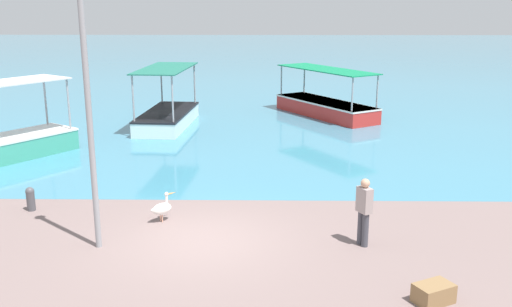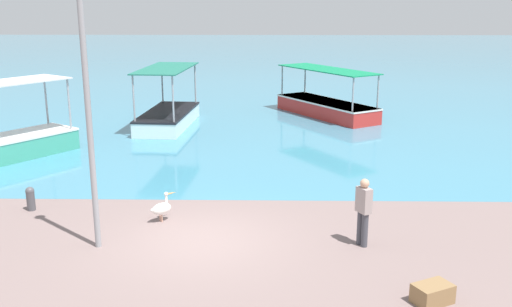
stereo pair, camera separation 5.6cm
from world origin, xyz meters
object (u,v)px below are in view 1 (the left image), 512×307
fishing_boat_far_right (325,106)px  fishing_boat_near_left (167,115)px  pelican (162,208)px  mooring_bollard (31,198)px  fisherman_standing (364,210)px  cargo_crate (434,293)px  lamp_post (88,103)px

fishing_boat_far_right → fishing_boat_near_left: (-7.78, -2.69, 0.00)m
fishing_boat_near_left → pelican: (1.89, -12.21, -0.17)m
fishing_boat_far_right → mooring_bollard: fishing_boat_far_right is taller
fisherman_standing → cargo_crate: bearing=-70.9°
fishing_boat_far_right → pelican: (-5.89, -14.90, -0.17)m
fishing_boat_far_right → fishing_boat_near_left: bearing=-160.9°
fishing_boat_near_left → cargo_crate: 18.25m
pelican → lamp_post: bearing=-126.7°
fisherman_standing → mooring_bollard: bearing=166.0°
lamp_post → fisherman_standing: size_ratio=3.75×
lamp_post → cargo_crate: lamp_post is taller
mooring_bollard → lamp_post: bearing=-43.1°
fishing_boat_far_right → cargo_crate: 19.10m
fisherman_standing → cargo_crate: size_ratio=2.25×
lamp_post → mooring_bollard: size_ratio=9.16×
fishing_boat_near_left → cargo_crate: bearing=-64.1°
fishing_boat_far_right → cargo_crate: size_ratio=8.49×
lamp_post → cargo_crate: size_ratio=8.41×
pelican → mooring_bollard: size_ratio=1.16×
fishing_boat_far_right → pelican: bearing=-111.6°
mooring_bollard → cargo_crate: size_ratio=0.92×
fishing_boat_far_right → fisherman_standing: (-0.75, -16.37, 0.36)m
pelican → cargo_crate: size_ratio=1.06×
fishing_boat_far_right → pelican: 16.02m
fishing_boat_far_right → cargo_crate: bearing=-89.4°
mooring_bollard → cargo_crate: bearing=-26.6°
fishing_boat_near_left → lamp_post: bearing=-87.4°
lamp_post → pelican: bearing=53.3°
pelican → lamp_post: lamp_post is taller
fishing_boat_near_left → fisherman_standing: size_ratio=3.31×
fishing_boat_near_left → fisherman_standing: fishing_boat_near_left is taller
mooring_bollard → fisherman_standing: 9.31m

